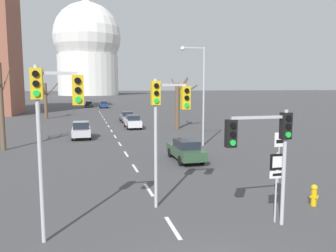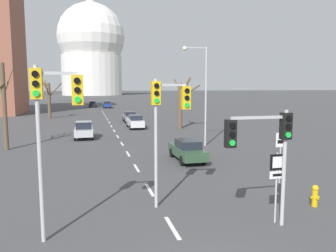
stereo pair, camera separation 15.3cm
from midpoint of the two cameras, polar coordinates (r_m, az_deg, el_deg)
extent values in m
cube|color=silver|center=(12.44, 1.11, -17.25)|extent=(0.16, 2.00, 0.01)
cube|color=silver|center=(16.55, -2.95, -11.03)|extent=(0.16, 2.00, 0.01)
cube|color=silver|center=(20.82, -5.29, -7.29)|extent=(0.16, 2.00, 0.01)
cube|color=silver|center=(25.17, -6.81, -4.83)|extent=(0.16, 2.00, 0.01)
cube|color=silver|center=(29.56, -7.87, -3.09)|extent=(0.16, 2.00, 0.01)
cube|color=silver|center=(33.99, -8.65, -1.81)|extent=(0.16, 2.00, 0.01)
cube|color=silver|center=(38.43, -9.25, -0.81)|extent=(0.16, 2.00, 0.01)
cube|color=silver|center=(42.88, -9.73, -0.03)|extent=(0.16, 2.00, 0.01)
cube|color=silver|center=(47.34, -10.11, 0.61)|extent=(0.16, 2.00, 0.01)
cube|color=silver|center=(51.81, -10.43, 1.13)|extent=(0.16, 2.00, 0.01)
cube|color=silver|center=(56.28, -10.70, 1.58)|extent=(0.16, 2.00, 0.01)
cube|color=silver|center=(60.76, -10.93, 1.96)|extent=(0.16, 2.00, 0.01)
cube|color=silver|center=(65.24, -11.13, 2.28)|extent=(0.16, 2.00, 0.01)
cube|color=silver|center=(69.72, -11.30, 2.57)|extent=(0.16, 2.00, 0.01)
cylinder|color=#B2B2B7|center=(12.70, 19.88, -6.99)|extent=(0.14, 0.14, 4.27)
cube|color=black|center=(12.43, 20.17, -0.01)|extent=(0.36, 0.28, 0.96)
cylinder|color=black|center=(12.26, 20.67, 1.28)|extent=(0.20, 0.06, 0.20)
cylinder|color=black|center=(12.29, 20.61, -0.10)|extent=(0.20, 0.06, 0.20)
cylinder|color=green|center=(12.33, 20.55, -1.47)|extent=(0.20, 0.06, 0.20)
cube|color=#B2B2B7|center=(11.84, 15.94, 1.43)|extent=(2.13, 0.10, 0.10)
cube|color=black|center=(11.41, 11.20, -1.31)|extent=(0.36, 0.28, 0.96)
cylinder|color=black|center=(11.22, 11.60, 0.08)|extent=(0.20, 0.06, 0.20)
cylinder|color=black|center=(11.26, 11.56, -1.43)|extent=(0.20, 0.06, 0.20)
cylinder|color=green|center=(11.31, 11.52, -2.92)|extent=(0.20, 0.06, 0.20)
cylinder|color=#B2B2B7|center=(13.62, -1.79, -3.22)|extent=(0.14, 0.14, 5.41)
cube|color=yellow|center=(13.41, -1.82, 5.75)|extent=(0.36, 0.28, 0.96)
cylinder|color=black|center=(13.24, -1.67, 7.03)|extent=(0.20, 0.06, 0.20)
cylinder|color=black|center=(13.25, -1.67, 5.74)|extent=(0.20, 0.06, 0.20)
cylinder|color=green|center=(13.26, -1.66, 4.45)|extent=(0.20, 0.06, 0.20)
cube|color=#B2B2B7|center=(13.56, 0.85, 7.16)|extent=(1.28, 0.10, 0.10)
cube|color=yellow|center=(13.74, 3.44, 4.94)|extent=(0.36, 0.28, 0.96)
cylinder|color=black|center=(13.57, 3.66, 6.17)|extent=(0.20, 0.06, 0.20)
cylinder|color=black|center=(13.58, 3.65, 4.91)|extent=(0.20, 0.06, 0.20)
cylinder|color=green|center=(13.59, 3.64, 3.66)|extent=(0.20, 0.06, 0.20)
cylinder|color=#B2B2B7|center=(11.28, -21.07, -4.89)|extent=(0.14, 0.14, 5.76)
cube|color=gold|center=(11.07, -21.58, 6.87)|extent=(0.36, 0.28, 0.96)
cylinder|color=black|center=(10.90, -21.77, 8.43)|extent=(0.20, 0.06, 0.20)
cylinder|color=black|center=(10.90, -21.70, 6.87)|extent=(0.20, 0.06, 0.20)
cylinder|color=green|center=(10.90, -21.63, 5.31)|extent=(0.20, 0.06, 0.20)
cube|color=#B2B2B7|center=(11.01, -18.44, 8.72)|extent=(1.24, 0.10, 0.10)
cube|color=gold|center=(10.97, -15.10, 6.07)|extent=(0.36, 0.28, 0.96)
cylinder|color=black|center=(10.80, -15.17, 7.64)|extent=(0.20, 0.06, 0.20)
cylinder|color=black|center=(10.80, -15.12, 6.06)|extent=(0.20, 0.06, 0.20)
cylinder|color=green|center=(10.81, -15.07, 4.48)|extent=(0.20, 0.06, 0.20)
cylinder|color=#B2B2B7|center=(13.05, 18.63, -10.20)|extent=(0.07, 0.07, 2.68)
cube|color=black|center=(12.78, 18.85, -5.98)|extent=(0.60, 0.03, 0.60)
cube|color=white|center=(12.77, 18.90, -5.99)|extent=(0.42, 0.01, 0.42)
cube|color=white|center=(12.90, 18.77, -8.06)|extent=(0.60, 0.03, 0.28)
cube|color=black|center=(12.88, 18.81, -8.08)|extent=(0.36, 0.01, 0.10)
cylinder|color=#B2B2B7|center=(18.30, 19.17, -5.21)|extent=(0.07, 0.07, 2.76)
cube|color=white|center=(18.12, 19.33, -2.29)|extent=(0.60, 0.03, 0.76)
cube|color=black|center=(18.12, 19.34, -2.59)|extent=(0.42, 0.01, 0.19)
cylinder|color=gold|center=(15.63, 24.46, -11.37)|extent=(0.24, 0.24, 0.72)
sphere|color=gold|center=(15.51, 24.54, -9.83)|extent=(0.28, 0.28, 0.28)
cylinder|color=gold|center=(15.53, 23.99, -11.33)|extent=(0.08, 0.10, 0.10)
cylinder|color=gold|center=(15.72, 24.93, -11.16)|extent=(0.08, 0.10, 0.10)
cylinder|color=gold|center=(15.50, 24.83, -11.40)|extent=(0.10, 0.08, 0.10)
cylinder|color=#B2B2B7|center=(28.20, 6.76, 5.02)|extent=(0.16, 0.16, 8.39)
cube|color=#B2B2B7|center=(28.05, 5.01, 13.41)|extent=(1.90, 0.10, 0.10)
sphere|color=#F2EAC6|center=(27.75, 3.10, 13.33)|extent=(0.36, 0.36, 0.36)
cube|color=navy|center=(79.91, -10.53, 3.60)|extent=(1.76, 4.25, 0.63)
cube|color=#1E232D|center=(79.66, -10.53, 4.06)|extent=(1.50, 2.04, 0.67)
cylinder|color=black|center=(81.20, -11.17, 3.41)|extent=(0.18, 0.72, 0.72)
cylinder|color=black|center=(81.29, -9.99, 3.44)|extent=(0.18, 0.72, 0.72)
cylinder|color=black|center=(78.57, -11.08, 3.30)|extent=(0.18, 0.72, 0.72)
cylinder|color=black|center=(78.67, -9.87, 3.34)|extent=(0.18, 0.72, 0.72)
cube|color=#2D4C33|center=(22.69, 3.53, -4.45)|extent=(1.60, 4.33, 0.62)
cube|color=#1E232D|center=(22.38, 3.70, -3.10)|extent=(1.36, 2.08, 0.54)
cylinder|color=black|center=(23.82, 0.83, -4.66)|extent=(0.18, 0.65, 0.65)
cylinder|color=black|center=(24.23, 4.28, -4.48)|extent=(0.18, 0.65, 0.65)
cylinder|color=black|center=(21.29, 2.66, -6.06)|extent=(0.18, 0.65, 0.65)
cylinder|color=black|center=(21.75, 6.47, -5.82)|extent=(0.18, 0.65, 0.65)
cube|color=#B7B7BC|center=(33.30, -14.31, -0.94)|extent=(1.75, 3.85, 0.65)
cube|color=#1E232D|center=(33.03, -14.35, 0.17)|extent=(1.49, 1.85, 0.69)
cylinder|color=black|center=(34.55, -15.65, -1.25)|extent=(0.18, 0.72, 0.72)
cylinder|color=black|center=(34.53, -12.91, -1.17)|extent=(0.18, 0.72, 0.72)
cylinder|color=black|center=(32.19, -15.78, -1.84)|extent=(0.18, 0.72, 0.72)
cylinder|color=black|center=(32.16, -12.85, -1.75)|extent=(0.18, 0.72, 0.72)
cube|color=slate|center=(47.77, -6.61, 1.48)|extent=(1.69, 4.29, 0.60)
cube|color=#1E232D|center=(47.50, -6.59, 2.16)|extent=(1.43, 2.06, 0.58)
cylinder|color=black|center=(49.02, -7.72, 1.25)|extent=(0.18, 0.66, 0.66)
cylinder|color=black|center=(49.21, -5.88, 1.29)|extent=(0.18, 0.66, 0.66)
cylinder|color=black|center=(46.39, -7.37, 0.93)|extent=(0.18, 0.66, 0.66)
cylinder|color=black|center=(46.59, -5.43, 0.98)|extent=(0.18, 0.66, 0.66)
cube|color=silver|center=(40.43, -5.64, 0.60)|extent=(1.65, 4.59, 0.75)
cube|color=#1E232D|center=(40.14, -5.60, 1.51)|extent=(1.40, 2.20, 0.58)
cylinder|color=black|center=(41.78, -6.96, 0.27)|extent=(0.18, 0.63, 0.63)
cylinder|color=black|center=(41.99, -4.86, 0.33)|extent=(0.18, 0.63, 0.63)
cylinder|color=black|center=(38.97, -6.47, -0.20)|extent=(0.18, 0.63, 0.63)
cylinder|color=black|center=(39.20, -4.22, -0.13)|extent=(0.18, 0.63, 0.63)
cube|color=black|center=(83.47, -12.96, 3.65)|extent=(1.79, 3.93, 0.63)
cube|color=#1E232D|center=(83.24, -12.97, 4.06)|extent=(1.52, 1.88, 0.60)
cylinder|color=black|center=(84.69, -13.54, 3.46)|extent=(0.18, 0.64, 0.64)
cylinder|color=black|center=(84.72, -12.39, 3.50)|extent=(0.18, 0.64, 0.64)
cylinder|color=black|center=(82.26, -13.53, 3.37)|extent=(0.18, 0.64, 0.64)
cylinder|color=black|center=(82.29, -12.35, 3.40)|extent=(0.18, 0.64, 0.64)
cylinder|color=brown|center=(55.88, -19.92, 4.15)|extent=(0.52, 0.52, 5.65)
cylinder|color=brown|center=(56.03, -20.44, 6.31)|extent=(1.04, 0.49, 1.57)
cylinder|color=brown|center=(55.82, -18.99, 5.95)|extent=(2.09, 0.35, 2.33)
cylinder|color=brown|center=(55.25, -20.15, 5.66)|extent=(0.36, 1.34, 1.45)
cylinder|color=brown|center=(56.45, -20.28, 6.22)|extent=(0.81, 1.34, 2.54)
cylinder|color=brown|center=(55.83, -20.90, 7.18)|extent=(1.80, 0.39, 2.34)
cylinder|color=brown|center=(39.53, 2.20, 3.49)|extent=(0.54, 0.54, 5.51)
cylinder|color=brown|center=(40.45, 1.70, 7.30)|extent=(0.30, 2.19, 1.40)
cylinder|color=brown|center=(39.42, 3.11, 7.09)|extent=(1.31, 0.63, 2.02)
cylinder|color=brown|center=(39.34, 3.94, 6.04)|extent=(2.25, 1.26, 1.66)
cylinder|color=brown|center=(40.19, 2.35, 6.52)|extent=(0.66, 1.50, 1.36)
cylinder|color=brown|center=(39.37, 3.08, 6.53)|extent=(1.25, 0.72, 2.41)
cylinder|color=brown|center=(29.18, -26.46, 2.99)|extent=(0.35, 0.35, 6.96)
cylinder|color=brown|center=(30.22, -25.90, 7.08)|extent=(0.38, 2.38, 2.16)
cylinder|color=brown|center=(29.99, -26.71, 5.92)|extent=(0.51, 1.75, 1.83)
cylinder|color=silver|center=(201.97, -13.04, 8.59)|extent=(35.09, 35.09, 23.40)
sphere|color=silver|center=(203.94, -13.22, 14.89)|extent=(38.99, 38.99, 38.99)
cylinder|color=silver|center=(207.17, -13.36, 19.70)|extent=(4.68, 4.68, 6.82)
camera|label=1|loc=(0.08, -89.66, 0.04)|focal=35.00mm
camera|label=2|loc=(0.08, 90.34, -0.04)|focal=35.00mm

